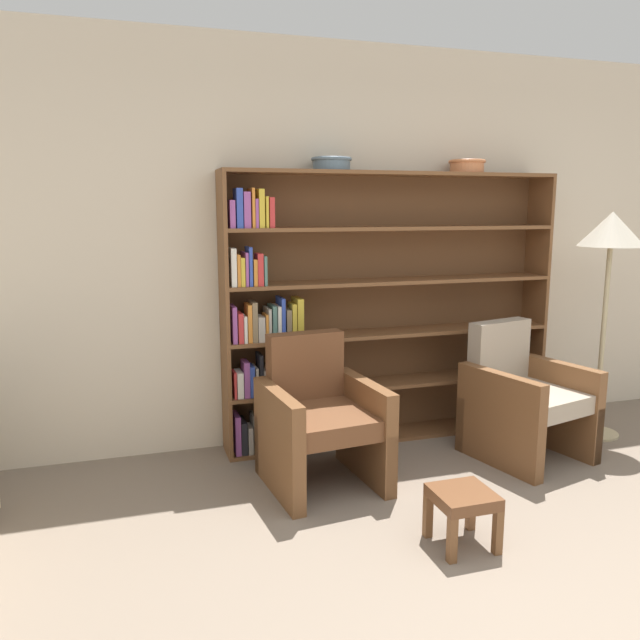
# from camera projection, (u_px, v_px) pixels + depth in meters

# --- Properties ---
(wall_back) EXTENTS (12.00, 0.06, 2.75)m
(wall_back) POSITION_uv_depth(u_px,v_px,m) (370.00, 246.00, 4.48)
(wall_back) COLOR beige
(wall_back) RESTS_ON ground
(bookshelf) EXTENTS (2.40, 0.30, 1.89)m
(bookshelf) POSITION_uv_depth(u_px,v_px,m) (364.00, 313.00, 4.37)
(bookshelf) COLOR brown
(bookshelf) RESTS_ON ground
(bowl_slate) EXTENTS (0.27, 0.27, 0.08)m
(bowl_slate) POSITION_uv_depth(u_px,v_px,m) (331.00, 163.00, 4.10)
(bowl_slate) COLOR slate
(bowl_slate) RESTS_ON bookshelf
(bowl_sage) EXTENTS (0.26, 0.26, 0.09)m
(bowl_sage) POSITION_uv_depth(u_px,v_px,m) (467.00, 166.00, 4.39)
(bowl_sage) COLOR #C67547
(bowl_sage) RESTS_ON bookshelf
(armchair_leather) EXTENTS (0.70, 0.74, 0.88)m
(armchair_leather) POSITION_uv_depth(u_px,v_px,m) (319.00, 419.00, 3.74)
(armchair_leather) COLOR brown
(armchair_leather) RESTS_ON ground
(armchair_cushioned) EXTENTS (0.79, 0.82, 0.88)m
(armchair_cushioned) POSITION_uv_depth(u_px,v_px,m) (523.00, 398.00, 4.16)
(armchair_cushioned) COLOR brown
(armchair_cushioned) RESTS_ON ground
(floor_lamp) EXTENTS (0.45, 0.45, 1.62)m
(floor_lamp) POSITION_uv_depth(u_px,v_px,m) (611.00, 241.00, 4.35)
(floor_lamp) COLOR tan
(floor_lamp) RESTS_ON ground
(footstool) EXTENTS (0.29, 0.29, 0.28)m
(footstool) POSITION_uv_depth(u_px,v_px,m) (463.00, 503.00, 3.05)
(footstool) COLOR brown
(footstool) RESTS_ON ground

